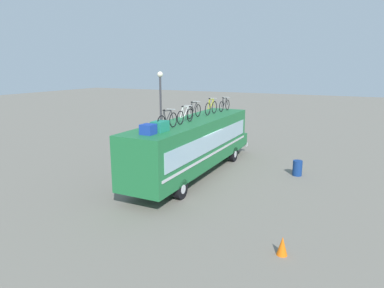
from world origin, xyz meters
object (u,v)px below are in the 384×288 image
object	(u,v)px
luggage_bag_2	(160,126)
rooftop_bicycle_5	(224,105)
luggage_bag_1	(148,129)
trash_bin	(297,168)
traffic_cone	(282,246)
street_lamp	(161,102)
rooftop_bicycle_3	(194,111)
bus	(194,143)
rooftop_bicycle_1	(167,121)
rooftop_bicycle_4	(211,108)
rooftop_bicycle_2	(185,116)

from	to	relation	value
luggage_bag_2	rooftop_bicycle_5	size ratio (longest dim) A/B	0.44
luggage_bag_1	trash_bin	world-z (taller)	luggage_bag_1
traffic_cone	street_lamp	world-z (taller)	street_lamp
rooftop_bicycle_3	traffic_cone	size ratio (longest dim) A/B	2.77
bus	luggage_bag_1	world-z (taller)	luggage_bag_1
bus	rooftop_bicycle_1	distance (m)	3.55
luggage_bag_1	bus	bearing A→B (deg)	1.17
rooftop_bicycle_4	traffic_cone	xyz separation A→B (m)	(-8.47, -6.12, -3.17)
traffic_cone	rooftop_bicycle_3	bearing A→B (deg)	43.48
rooftop_bicycle_5	rooftop_bicycle_2	bearing A→B (deg)	179.67
bus	trash_bin	world-z (taller)	bus
luggage_bag_1	rooftop_bicycle_3	xyz separation A→B (m)	(5.08, 0.36, 0.17)
bus	rooftop_bicycle_4	size ratio (longest dim) A/B	6.90
luggage_bag_2	rooftop_bicycle_1	bearing A→B (deg)	1.83
rooftop_bicycle_1	trash_bin	bearing A→B (deg)	-42.25
luggage_bag_2	rooftop_bicycle_4	xyz separation A→B (m)	(6.03, 0.18, 0.17)
bus	rooftop_bicycle_5	xyz separation A→B (m)	(4.07, -0.15, 1.65)
rooftop_bicycle_4	rooftop_bicycle_5	distance (m)	1.86
trash_bin	luggage_bag_2	bearing A→B (deg)	141.21
luggage_bag_2	rooftop_bicycle_3	bearing A→B (deg)	6.19
rooftop_bicycle_3	street_lamp	distance (m)	4.73
luggage_bag_1	traffic_cone	distance (m)	6.95
bus	rooftop_bicycle_3	bearing A→B (deg)	27.73
rooftop_bicycle_2	trash_bin	xyz separation A→B (m)	(3.61, -5.02, -3.03)
bus	luggage_bag_1	xyz separation A→B (m)	(-4.57, -0.09, 1.49)
rooftop_bicycle_2	traffic_cone	bearing A→B (deg)	-129.54
rooftop_bicycle_2	street_lamp	world-z (taller)	street_lamp
rooftop_bicycle_5	traffic_cone	world-z (taller)	rooftop_bicycle_5
rooftop_bicycle_1	traffic_cone	distance (m)	7.43
luggage_bag_2	rooftop_bicycle_5	bearing A→B (deg)	0.36
rooftop_bicycle_4	rooftop_bicycle_5	bearing A→B (deg)	-3.97
rooftop_bicycle_1	rooftop_bicycle_4	world-z (taller)	rooftop_bicycle_4
rooftop_bicycle_2	rooftop_bicycle_5	distance (m)	5.35
rooftop_bicycle_2	luggage_bag_1	bearing A→B (deg)	179.53
rooftop_bicycle_4	luggage_bag_1	bearing A→B (deg)	-179.40
luggage_bag_1	rooftop_bicycle_5	xyz separation A→B (m)	(8.64, -0.06, 0.16)
rooftop_bicycle_2	rooftop_bicycle_5	world-z (taller)	rooftop_bicycle_5
rooftop_bicycle_2	trash_bin	bearing A→B (deg)	-54.28
rooftop_bicycle_4	rooftop_bicycle_5	size ratio (longest dim) A/B	0.99
luggage_bag_1	rooftop_bicycle_1	bearing A→B (deg)	-3.38
rooftop_bicycle_3	rooftop_bicycle_5	distance (m)	3.58
luggage_bag_1	luggage_bag_2	size ratio (longest dim) A/B	0.73
rooftop_bicycle_3	trash_bin	distance (m)	6.47
street_lamp	traffic_cone	bearing A→B (deg)	-132.95
bus	luggage_bag_2	world-z (taller)	luggage_bag_2
luggage_bag_1	rooftop_bicycle_3	distance (m)	5.10
luggage_bag_2	trash_bin	world-z (taller)	luggage_bag_2
rooftop_bicycle_4	rooftop_bicycle_5	xyz separation A→B (m)	(1.85, -0.13, -0.03)
luggage_bag_2	trash_bin	distance (m)	8.40
rooftop_bicycle_2	rooftop_bicycle_4	size ratio (longest dim) A/B	0.99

